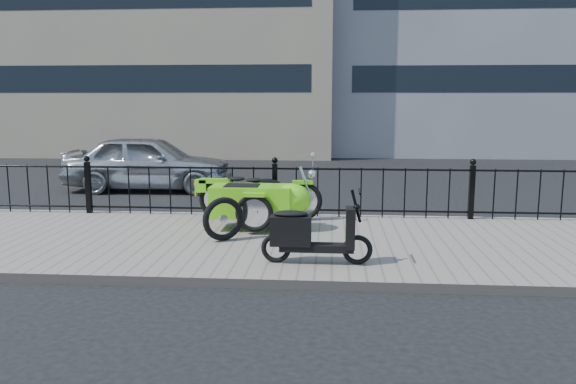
# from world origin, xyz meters

# --- Properties ---
(ground) EXTENTS (120.00, 120.00, 0.00)m
(ground) POSITION_xyz_m (0.00, 0.00, 0.00)
(ground) COLOR black
(ground) RESTS_ON ground
(sidewalk) EXTENTS (30.00, 3.80, 0.12)m
(sidewalk) POSITION_xyz_m (0.00, -0.50, 0.06)
(sidewalk) COLOR gray
(sidewalk) RESTS_ON ground
(curb) EXTENTS (30.00, 0.10, 0.12)m
(curb) POSITION_xyz_m (0.00, 1.44, 0.06)
(curb) COLOR gray
(curb) RESTS_ON ground
(iron_fence) EXTENTS (14.11, 0.11, 1.08)m
(iron_fence) POSITION_xyz_m (0.00, 1.30, 0.59)
(iron_fence) COLOR black
(iron_fence) RESTS_ON sidewalk
(building_tan) EXTENTS (14.00, 8.01, 12.00)m
(building_tan) POSITION_xyz_m (-6.00, 15.99, 6.00)
(building_tan) COLOR gray
(building_tan) RESTS_ON ground
(motorcycle_sidecar) EXTENTS (2.28, 1.48, 0.98)m
(motorcycle_sidecar) POSITION_xyz_m (-0.10, 0.34, 0.59)
(motorcycle_sidecar) COLOR black
(motorcycle_sidecar) RESTS_ON sidewalk
(scooter) EXTENTS (1.44, 0.42, 0.98)m
(scooter) POSITION_xyz_m (0.74, -1.68, 0.50)
(scooter) COLOR black
(scooter) RESTS_ON sidewalk
(spare_tire) EXTENTS (0.60, 0.46, 0.66)m
(spare_tire) POSITION_xyz_m (-0.59, -0.59, 0.45)
(spare_tire) COLOR black
(spare_tire) RESTS_ON sidewalk
(sedan_car) EXTENTS (4.09, 1.74, 1.38)m
(sedan_car) POSITION_xyz_m (-3.47, 4.74, 0.69)
(sedan_car) COLOR #A7AAAE
(sedan_car) RESTS_ON ground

